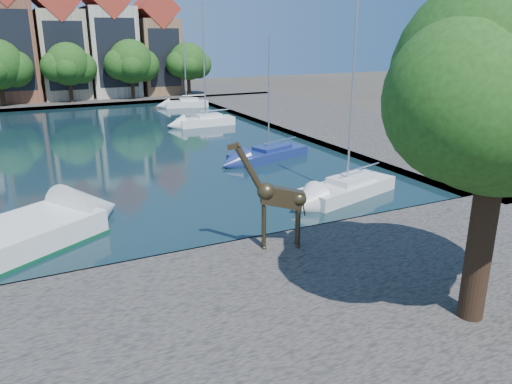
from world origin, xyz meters
TOP-DOWN VIEW (x-y plane):
  - ground at (0.00, 0.00)m, footprint 160.00×160.00m
  - water_basin at (0.00, 24.00)m, footprint 38.00×50.00m
  - near_quay at (0.00, -7.00)m, footprint 50.00×14.00m
  - far_quay at (0.00, 56.00)m, footprint 60.00×16.00m
  - right_quay at (25.00, 24.00)m, footprint 14.00×52.00m
  - plane_tree at (7.62, -9.01)m, footprint 8.32×6.40m
  - townhouse_center at (-4.00, 55.99)m, footprint 5.44×9.18m
  - townhouse_east_inner at (2.00, 55.99)m, footprint 5.94×9.18m
  - townhouse_east_mid at (8.50, 55.99)m, footprint 6.43×9.18m
  - townhouse_east_end at (15.00, 55.99)m, footprint 5.44×9.18m
  - far_tree_mid_east at (2.10, 50.49)m, footprint 7.02×5.40m
  - far_tree_east at (10.11, 50.49)m, footprint 7.54×5.80m
  - far_tree_far_east at (18.09, 50.49)m, footprint 6.76×5.20m
  - giraffe_statue at (4.39, -1.41)m, footprint 3.12×1.40m
  - sailboat_right_a at (12.00, 4.00)m, footprint 6.88×3.99m
  - sailboat_right_b at (12.00, 14.04)m, footprint 6.87×4.18m
  - sailboat_right_c at (12.59, 29.21)m, footprint 5.76×2.11m
  - sailboat_right_d at (14.95, 42.56)m, footprint 5.54×2.75m

SIDE VIEW (x-z plane):
  - ground at x=0.00m, z-range 0.00..0.00m
  - water_basin at x=0.00m, z-range 0.00..0.08m
  - near_quay at x=0.00m, z-range 0.00..0.50m
  - far_quay at x=0.00m, z-range 0.00..0.50m
  - right_quay at x=25.00m, z-range 0.00..0.50m
  - sailboat_right_b at x=12.00m, z-range -3.92..5.06m
  - sailboat_right_d at x=14.95m, z-range -3.75..5.13m
  - sailboat_right_a at x=12.00m, z-range -4.91..6.31m
  - sailboat_right_c at x=12.59m, z-range -5.22..6.68m
  - giraffe_statue at x=4.39m, z-range 0.46..5.05m
  - far_tree_far_east at x=18.09m, z-range 1.40..8.76m
  - far_tree_mid_east at x=2.10m, z-range 1.37..8.89m
  - far_tree_east at x=10.11m, z-range 1.32..9.16m
  - townhouse_east_end at x=15.00m, z-range -0.11..14.32m
  - plane_tree at x=7.62m, z-range 2.36..12.98m
  - townhouse_east_inner at x=2.00m, z-range -0.16..15.63m
  - townhouse_east_mid at x=8.50m, z-range -0.22..16.43m
  - townhouse_center at x=-4.00m, z-range -0.10..16.83m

